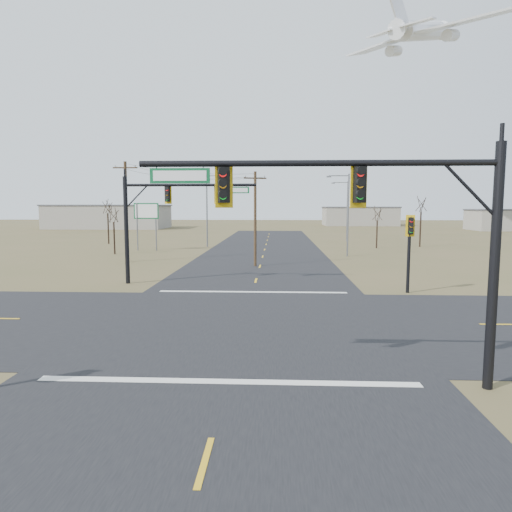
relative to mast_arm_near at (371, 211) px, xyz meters
The scene contains 21 objects.
ground 10.23m from the mast_arm_near, 119.49° to the left, with size 320.00×320.00×0.00m, color brown.
road_ew 10.23m from the mast_arm_near, 119.49° to the left, with size 160.00×14.00×0.02m, color black.
road_ns 10.23m from the mast_arm_near, 119.49° to the left, with size 14.00×160.00×0.02m, color black.
stop_bar_near 6.83m from the mast_arm_near, behind, with size 12.00×0.40×0.01m, color silver.
stop_bar_far 16.57m from the mast_arm_near, 105.88° to the left, with size 12.00×0.40×0.01m, color silver.
mast_arm_near is the anchor object (origin of this frame).
mast_arm_far 20.95m from the mast_arm_near, 120.16° to the left, with size 9.32×0.55×7.55m.
pedestal_signal_ne 16.39m from the mast_arm_near, 69.99° to the left, with size 0.65×0.57×4.97m.
utility_pole_near 28.16m from the mast_arm_near, 99.69° to the left, with size 2.02×0.80×8.58m.
utility_pole_far 35.21m from the mast_arm_near, 119.78° to the left, with size 2.40×0.28×9.79m.
highway_sign 46.09m from the mast_arm_near, 114.16° to the left, with size 3.13×0.28×5.87m.
streetlight_a 36.82m from the mast_arm_near, 82.56° to the left, with size 2.50×0.30×8.95m.
streetlight_b 58.59m from the mast_arm_near, 82.21° to the left, with size 2.61×0.35×9.31m.
streetlight_c 48.88m from the mast_arm_near, 104.14° to the left, with size 2.71×0.31×9.70m.
bare_tree_a 43.28m from the mast_arm_near, 119.59° to the left, with size 2.73×2.73×5.78m.
bare_tree_b 58.40m from the mast_arm_near, 117.86° to the left, with size 3.37×3.37×6.85m.
bare_tree_c 47.65m from the mast_arm_near, 77.52° to the left, with size 2.59×2.59×5.83m.
bare_tree_d 51.45m from the mast_arm_near, 71.23° to the left, with size 3.15×3.15×7.20m.
warehouse_left 107.21m from the mast_arm_near, 114.41° to the left, with size 28.00×14.00×5.50m, color gray.
warehouse_mid 119.44m from the mast_arm_near, 80.01° to the left, with size 20.00×12.00×5.00m, color gray.
jet_airliner 78.12m from the mast_arm_near, 72.56° to the left, with size 27.33×27.35×12.76m.
Camera 1 is at (1.53, -21.21, 5.50)m, focal length 32.00 mm.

